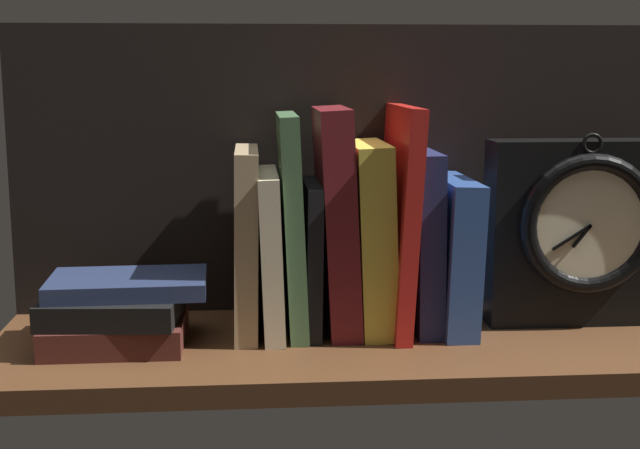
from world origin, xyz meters
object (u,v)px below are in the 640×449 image
(book_black_skeptic, at_px, (311,256))
(framed_clock, at_px, (581,230))
(book_yellow_seinlanguage, at_px, (371,236))
(book_blue_modern, at_px, (452,253))
(book_red_requiem, at_px, (399,218))
(book_navy_bierce, at_px, (421,239))
(book_tan_shortstories, at_px, (246,241))
(book_green_romantic, at_px, (292,223))
(book_maroon_dawkins, at_px, (336,220))
(book_cream_twain, at_px, (270,252))
(book_stack_side, at_px, (119,310))

(book_black_skeptic, xyz_separation_m, framed_clock, (0.32, -0.00, 0.03))
(book_yellow_seinlanguage, height_order, book_blue_modern, book_yellow_seinlanguage)
(book_red_requiem, height_order, framed_clock, book_red_requiem)
(book_navy_bierce, height_order, framed_clock, framed_clock)
(book_tan_shortstories, xyz_separation_m, book_green_romantic, (0.05, 0.00, 0.02))
(book_black_skeptic, distance_m, book_maroon_dawkins, 0.05)
(book_red_requiem, bearing_deg, book_blue_modern, 0.00)
(book_black_skeptic, relative_size, book_red_requiem, 0.67)
(book_red_requiem, bearing_deg, book_cream_twain, 180.00)
(book_red_requiem, distance_m, book_stack_side, 0.33)
(book_green_romantic, xyz_separation_m, book_navy_bierce, (0.15, 0.00, -0.02))
(book_stack_side, bearing_deg, book_black_skeptic, 10.59)
(book_red_requiem, bearing_deg, book_tan_shortstories, 180.00)
(book_black_skeptic, xyz_separation_m, book_blue_modern, (0.16, 0.00, 0.00))
(book_yellow_seinlanguage, relative_size, book_blue_modern, 1.24)
(framed_clock, bearing_deg, book_cream_twain, 179.55)
(book_maroon_dawkins, relative_size, book_navy_bierce, 1.24)
(book_tan_shortstories, xyz_separation_m, book_maroon_dawkins, (0.10, 0.00, 0.02))
(book_maroon_dawkins, bearing_deg, framed_clock, -0.56)
(book_tan_shortstories, height_order, book_navy_bierce, book_tan_shortstories)
(book_black_skeptic, xyz_separation_m, book_red_requiem, (0.10, 0.00, 0.04))
(book_maroon_dawkins, relative_size, book_stack_side, 1.44)
(book_green_romantic, height_order, book_maroon_dawkins, book_maroon_dawkins)
(book_stack_side, bearing_deg, book_cream_twain, 13.45)
(book_tan_shortstories, relative_size, book_blue_modern, 1.20)
(book_tan_shortstories, xyz_separation_m, book_black_skeptic, (0.07, 0.00, -0.02))
(book_maroon_dawkins, height_order, book_navy_bierce, book_maroon_dawkins)
(book_black_skeptic, distance_m, book_stack_side, 0.22)
(book_cream_twain, xyz_separation_m, framed_clock, (0.36, -0.00, 0.02))
(book_maroon_dawkins, bearing_deg, book_red_requiem, 0.00)
(book_red_requiem, xyz_separation_m, book_navy_bierce, (0.03, 0.00, -0.03))
(book_tan_shortstories, height_order, book_yellow_seinlanguage, book_yellow_seinlanguage)
(book_black_skeptic, bearing_deg, book_tan_shortstories, 180.00)
(book_tan_shortstories, xyz_separation_m, framed_clock, (0.39, -0.00, 0.01))
(book_black_skeptic, bearing_deg, book_cream_twain, 180.00)
(book_maroon_dawkins, xyz_separation_m, book_navy_bierce, (0.10, 0.00, -0.02))
(book_cream_twain, distance_m, book_maroon_dawkins, 0.08)
(book_yellow_seinlanguage, bearing_deg, book_tan_shortstories, 180.00)
(book_tan_shortstories, bearing_deg, framed_clock, -0.41)
(book_cream_twain, distance_m, book_red_requiem, 0.15)
(book_blue_modern, bearing_deg, book_stack_side, -173.96)
(book_navy_bierce, distance_m, book_blue_modern, 0.04)
(framed_clock, distance_m, book_stack_side, 0.54)
(book_red_requiem, distance_m, book_navy_bierce, 0.04)
(framed_clock, bearing_deg, book_yellow_seinlanguage, 179.35)
(book_green_romantic, distance_m, book_stack_side, 0.21)
(book_green_romantic, bearing_deg, book_navy_bierce, 0.00)
(book_black_skeptic, height_order, book_blue_modern, book_blue_modern)
(book_black_skeptic, distance_m, book_blue_modern, 0.16)
(book_black_skeptic, height_order, book_navy_bierce, book_navy_bierce)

